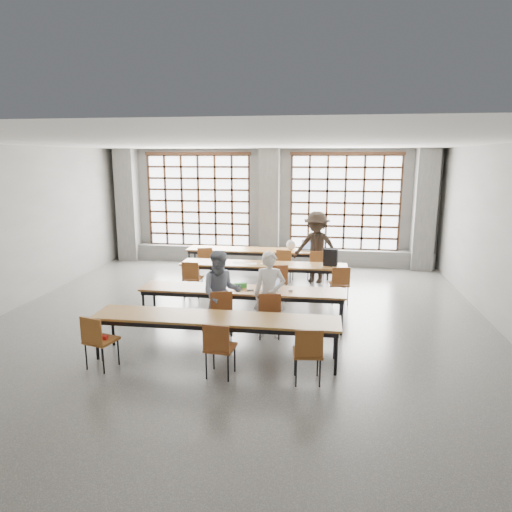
{
  "coord_description": "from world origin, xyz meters",
  "views": [
    {
      "loc": [
        1.6,
        -8.46,
        3.25
      ],
      "look_at": [
        0.3,
        0.4,
        1.3
      ],
      "focal_mm": 32.0,
      "sensor_mm": 36.0,
      "label": 1
    }
  ],
  "objects_px": {
    "desk_row_b": "(263,266)",
    "student_female": "(221,293)",
    "chair_mid_left": "(192,275)",
    "mouse": "(291,290)",
    "chair_near_mid": "(219,344)",
    "student_back": "(316,247)",
    "laptop_back": "(308,248)",
    "red_pouch": "(101,337)",
    "chair_back_mid": "(285,262)",
    "chair_near_left": "(97,337)",
    "chair_near_right": "(308,350)",
    "chair_mid_right": "(340,281)",
    "green_box": "(240,285)",
    "plastic_bag": "(291,245)",
    "chair_front_left": "(221,308)",
    "chair_front_right": "(269,310)",
    "phone": "(250,290)",
    "student_male": "(270,294)",
    "chair_mid_centre": "(278,279)",
    "desk_row_c": "(242,292)",
    "backpack": "(331,257)",
    "chair_back_right": "(316,263)",
    "desk_row_a": "(259,252)",
    "desk_row_d": "(216,321)",
    "chair_back_left": "(205,259)",
    "laptop_front": "(271,285)"
  },
  "relations": [
    {
      "from": "laptop_back",
      "to": "chair_back_right",
      "type": "bearing_deg",
      "value": -70.57
    },
    {
      "from": "laptop_back",
      "to": "green_box",
      "type": "relative_size",
      "value": 1.57
    },
    {
      "from": "student_male",
      "to": "desk_row_b",
      "type": "bearing_deg",
      "value": 96.58
    },
    {
      "from": "desk_row_b",
      "to": "student_female",
      "type": "relative_size",
      "value": 2.53
    },
    {
      "from": "desk_row_a",
      "to": "chair_front_left",
      "type": "height_order",
      "value": "chair_front_left"
    },
    {
      "from": "desk_row_a",
      "to": "chair_mid_centre",
      "type": "xyz_separation_m",
      "value": [
        0.78,
        -2.33,
        -0.13
      ]
    },
    {
      "from": "chair_front_right",
      "to": "chair_near_right",
      "type": "relative_size",
      "value": 1.0
    },
    {
      "from": "chair_back_left",
      "to": "desk_row_b",
      "type": "bearing_deg",
      "value": -31.88
    },
    {
      "from": "green_box",
      "to": "chair_back_right",
      "type": "bearing_deg",
      "value": 65.67
    },
    {
      "from": "chair_near_right",
      "to": "laptop_back",
      "type": "xyz_separation_m",
      "value": [
        -0.23,
        6.27,
        0.25
      ]
    },
    {
      "from": "desk_row_d",
      "to": "chair_back_right",
      "type": "height_order",
      "value": "chair_back_right"
    },
    {
      "from": "chair_back_mid",
      "to": "chair_near_left",
      "type": "relative_size",
      "value": 1.0
    },
    {
      "from": "chair_near_right",
      "to": "red_pouch",
      "type": "bearing_deg",
      "value": 178.59
    },
    {
      "from": "chair_back_left",
      "to": "plastic_bag",
      "type": "xyz_separation_m",
      "value": [
        2.28,
        0.68,
        0.34
      ]
    },
    {
      "from": "student_back",
      "to": "student_male",
      "type": "bearing_deg",
      "value": -84.27
    },
    {
      "from": "chair_mid_centre",
      "to": "student_female",
      "type": "distance_m",
      "value": 2.25
    },
    {
      "from": "chair_back_left",
      "to": "student_male",
      "type": "xyz_separation_m",
      "value": [
        2.2,
        -3.77,
        0.26
      ]
    },
    {
      "from": "laptop_back",
      "to": "red_pouch",
      "type": "height_order",
      "value": "laptop_back"
    },
    {
      "from": "desk_row_c",
      "to": "backpack",
      "type": "bearing_deg",
      "value": 52.32
    },
    {
      "from": "chair_front_left",
      "to": "chair_front_right",
      "type": "distance_m",
      "value": 0.89
    },
    {
      "from": "chair_front_left",
      "to": "plastic_bag",
      "type": "distance_m",
      "value": 4.68
    },
    {
      "from": "student_female",
      "to": "laptop_front",
      "type": "height_order",
      "value": "student_female"
    },
    {
      "from": "chair_back_right",
      "to": "red_pouch",
      "type": "bearing_deg",
      "value": -120.69
    },
    {
      "from": "laptop_back",
      "to": "plastic_bag",
      "type": "distance_m",
      "value": 0.47
    },
    {
      "from": "chair_near_mid",
      "to": "student_back",
      "type": "height_order",
      "value": "student_back"
    },
    {
      "from": "chair_mid_right",
      "to": "mouse",
      "type": "xyz_separation_m",
      "value": [
        -0.99,
        -1.58,
        0.21
      ]
    },
    {
      "from": "chair_mid_left",
      "to": "chair_mid_right",
      "type": "xyz_separation_m",
      "value": [
        3.41,
        0.0,
        0.0
      ]
    },
    {
      "from": "chair_mid_centre",
      "to": "phone",
      "type": "distance_m",
      "value": 1.72
    },
    {
      "from": "chair_back_left",
      "to": "chair_near_right",
      "type": "distance_m",
      "value": 6.28
    },
    {
      "from": "chair_front_left",
      "to": "red_pouch",
      "type": "xyz_separation_m",
      "value": [
        -1.56,
        -1.56,
        -0.04
      ]
    },
    {
      "from": "chair_front_right",
      "to": "mouse",
      "type": "bearing_deg",
      "value": 61.0
    },
    {
      "from": "student_male",
      "to": "desk_row_a",
      "type": "bearing_deg",
      "value": 97.35
    },
    {
      "from": "chair_front_left",
      "to": "phone",
      "type": "bearing_deg",
      "value": 48.94
    },
    {
      "from": "chair_front_right",
      "to": "chair_back_mid",
      "type": "bearing_deg",
      "value": 90.72
    },
    {
      "from": "phone",
      "to": "chair_near_mid",
      "type": "bearing_deg",
      "value": -93.44
    },
    {
      "from": "chair_near_left",
      "to": "chair_back_right",
      "type": "bearing_deg",
      "value": 59.5
    },
    {
      "from": "chair_back_mid",
      "to": "chair_front_left",
      "type": "xyz_separation_m",
      "value": [
        -0.84,
        -3.89,
        0.0
      ]
    },
    {
      "from": "chair_near_left",
      "to": "chair_back_mid",
      "type": "bearing_deg",
      "value": 66.29
    },
    {
      "from": "desk_row_c",
      "to": "chair_back_mid",
      "type": "xyz_separation_m",
      "value": [
        0.56,
        3.27,
        -0.13
      ]
    },
    {
      "from": "student_male",
      "to": "laptop_back",
      "type": "bearing_deg",
      "value": 79.99
    },
    {
      "from": "phone",
      "to": "chair_back_mid",
      "type": "bearing_deg",
      "value": 83.5
    },
    {
      "from": "green_box",
      "to": "plastic_bag",
      "type": "distance_m",
      "value": 3.94
    },
    {
      "from": "chair_back_mid",
      "to": "chair_mid_right",
      "type": "relative_size",
      "value": 1.0
    },
    {
      "from": "chair_mid_left",
      "to": "mouse",
      "type": "bearing_deg",
      "value": -33.2
    },
    {
      "from": "desk_row_b",
      "to": "backpack",
      "type": "distance_m",
      "value": 1.62
    },
    {
      "from": "chair_back_right",
      "to": "student_female",
      "type": "bearing_deg",
      "value": -114.18
    },
    {
      "from": "student_male",
      "to": "chair_mid_right",
      "type": "bearing_deg",
      "value": 53.69
    },
    {
      "from": "desk_row_b",
      "to": "desk_row_c",
      "type": "relative_size",
      "value": 1.0
    },
    {
      "from": "plastic_bag",
      "to": "desk_row_d",
      "type": "bearing_deg",
      "value": -98.34
    },
    {
      "from": "chair_mid_right",
      "to": "mouse",
      "type": "distance_m",
      "value": 1.88
    }
  ]
}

